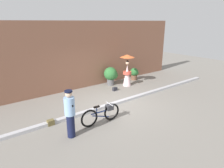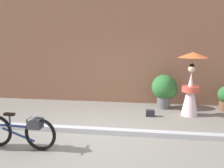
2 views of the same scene
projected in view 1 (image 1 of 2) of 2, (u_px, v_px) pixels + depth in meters
name	position (u px, v px, depth m)	size (l,w,h in m)	color
ground_plane	(114.00, 105.00, 8.98)	(30.00, 30.00, 0.00)	gray
building_wall	(79.00, 55.00, 10.85)	(14.00, 0.40, 3.69)	brown
sidewalk_curb	(114.00, 103.00, 8.96)	(14.00, 0.20, 0.12)	#B2B2B7
bicycle_near_officer	(102.00, 114.00, 7.27)	(1.63, 0.48, 0.73)	black
person_officer	(70.00, 113.00, 6.24)	(0.34, 0.38, 1.62)	#141938
person_with_parasol	(127.00, 70.00, 11.40)	(0.85, 0.85, 1.84)	silver
potted_plant_by_door	(134.00, 73.00, 12.72)	(0.54, 0.52, 0.78)	brown
potted_plant_small	(111.00, 75.00, 11.60)	(0.81, 0.79, 1.09)	#59595B
backpack_on_pavement	(51.00, 122.00, 7.19)	(0.25, 0.18, 0.20)	brown
backpack_spare	(115.00, 89.00, 10.78)	(0.25, 0.17, 0.18)	#26262D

